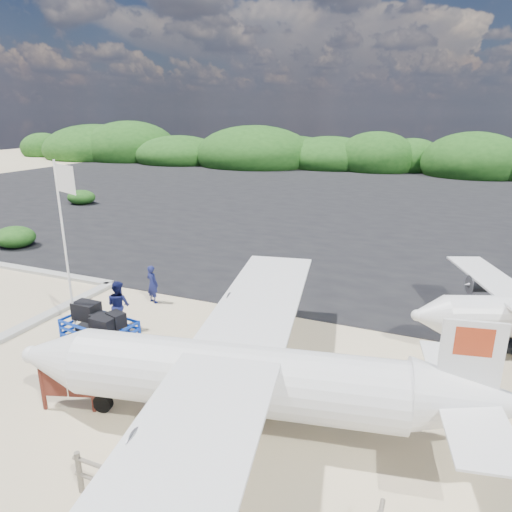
{
  "coord_description": "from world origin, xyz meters",
  "views": [
    {
      "loc": [
        9.39,
        -10.72,
        7.7
      ],
      "look_at": [
        2.44,
        5.98,
        1.99
      ],
      "focal_mm": 32.0,
      "sensor_mm": 36.0,
      "label": 1
    }
  ],
  "objects_px": {
    "baggage_cart": "(102,350)",
    "crew_a": "(152,284)",
    "flagpole": "(78,345)",
    "crew_b": "(119,305)",
    "aircraft_small": "(267,187)",
    "crew_c": "(225,321)",
    "aircraft_large": "(491,222)",
    "signboard": "(70,410)"
  },
  "relations": [
    {
      "from": "flagpole",
      "to": "crew_c",
      "type": "distance_m",
      "value": 5.18
    },
    {
      "from": "crew_c",
      "to": "aircraft_small",
      "type": "height_order",
      "value": "crew_c"
    },
    {
      "from": "crew_c",
      "to": "aircraft_small",
      "type": "xyz_separation_m",
      "value": [
        -11.31,
        33.1,
        -0.84
      ]
    },
    {
      "from": "baggage_cart",
      "to": "flagpole",
      "type": "height_order",
      "value": "flagpole"
    },
    {
      "from": "aircraft_large",
      "to": "crew_c",
      "type": "bearing_deg",
      "value": 56.8
    },
    {
      "from": "crew_b",
      "to": "crew_c",
      "type": "relative_size",
      "value": 1.11
    },
    {
      "from": "signboard",
      "to": "crew_c",
      "type": "distance_m",
      "value": 5.56
    },
    {
      "from": "baggage_cart",
      "to": "crew_a",
      "type": "distance_m",
      "value": 4.31
    },
    {
      "from": "flagpole",
      "to": "aircraft_small",
      "type": "height_order",
      "value": "flagpole"
    },
    {
      "from": "signboard",
      "to": "aircraft_large",
      "type": "distance_m",
      "value": 31.51
    },
    {
      "from": "crew_a",
      "to": "aircraft_large",
      "type": "bearing_deg",
      "value": -106.32
    },
    {
      "from": "crew_b",
      "to": "signboard",
      "type": "bearing_deg",
      "value": 120.29
    },
    {
      "from": "crew_a",
      "to": "crew_b",
      "type": "bearing_deg",
      "value": 113.48
    },
    {
      "from": "crew_b",
      "to": "flagpole",
      "type": "bearing_deg",
      "value": 80.02
    },
    {
      "from": "baggage_cart",
      "to": "signboard",
      "type": "xyz_separation_m",
      "value": [
        1.42,
        -2.92,
        0.0
      ]
    },
    {
      "from": "baggage_cart",
      "to": "aircraft_small",
      "type": "height_order",
      "value": "aircraft_small"
    },
    {
      "from": "aircraft_large",
      "to": "aircraft_small",
      "type": "relative_size",
      "value": 1.95
    },
    {
      "from": "flagpole",
      "to": "crew_c",
      "type": "relative_size",
      "value": 3.77
    },
    {
      "from": "signboard",
      "to": "crew_a",
      "type": "height_order",
      "value": "crew_a"
    },
    {
      "from": "crew_c",
      "to": "aircraft_small",
      "type": "relative_size",
      "value": 0.22
    },
    {
      "from": "aircraft_small",
      "to": "crew_b",
      "type": "bearing_deg",
      "value": 80.99
    },
    {
      "from": "baggage_cart",
      "to": "signboard",
      "type": "relative_size",
      "value": 1.72
    },
    {
      "from": "crew_c",
      "to": "crew_a",
      "type": "bearing_deg",
      "value": -27.2
    },
    {
      "from": "flagpole",
      "to": "crew_a",
      "type": "relative_size",
      "value": 3.87
    },
    {
      "from": "flagpole",
      "to": "signboard",
      "type": "height_order",
      "value": "flagpole"
    },
    {
      "from": "flagpole",
      "to": "crew_b",
      "type": "height_order",
      "value": "flagpole"
    },
    {
      "from": "flagpole",
      "to": "aircraft_large",
      "type": "height_order",
      "value": "flagpole"
    },
    {
      "from": "signboard",
      "to": "aircraft_large",
      "type": "relative_size",
      "value": 0.1
    },
    {
      "from": "crew_a",
      "to": "crew_c",
      "type": "distance_m",
      "value": 4.87
    },
    {
      "from": "crew_c",
      "to": "flagpole",
      "type": "bearing_deg",
      "value": 22.56
    },
    {
      "from": "flagpole",
      "to": "aircraft_small",
      "type": "xyz_separation_m",
      "value": [
        -6.67,
        35.25,
        0.0
      ]
    },
    {
      "from": "crew_b",
      "to": "baggage_cart",
      "type": "bearing_deg",
      "value": 114.42
    },
    {
      "from": "signboard",
      "to": "crew_b",
      "type": "xyz_separation_m",
      "value": [
        -1.91,
        4.54,
        0.93
      ]
    },
    {
      "from": "crew_c",
      "to": "crew_b",
      "type": "bearing_deg",
      "value": 4.53
    },
    {
      "from": "signboard",
      "to": "aircraft_large",
      "type": "bearing_deg",
      "value": 49.12
    },
    {
      "from": "flagpole",
      "to": "aircraft_small",
      "type": "relative_size",
      "value": 0.82
    },
    {
      "from": "crew_b",
      "to": "aircraft_large",
      "type": "height_order",
      "value": "aircraft_large"
    },
    {
      "from": "crew_b",
      "to": "aircraft_small",
      "type": "bearing_deg",
      "value": -70.41
    },
    {
      "from": "flagpole",
      "to": "crew_a",
      "type": "xyz_separation_m",
      "value": [
        0.22,
        4.2,
        0.82
      ]
    },
    {
      "from": "crew_c",
      "to": "aircraft_large",
      "type": "bearing_deg",
      "value": -114.6
    },
    {
      "from": "flagpole",
      "to": "aircraft_small",
      "type": "distance_m",
      "value": 35.88
    },
    {
      "from": "flagpole",
      "to": "aircraft_large",
      "type": "relative_size",
      "value": 0.42
    }
  ]
}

